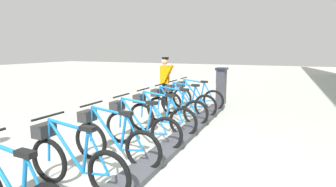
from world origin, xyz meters
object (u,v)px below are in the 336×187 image
Objects in this scene: bike_docked_3 at (159,115)px; bike_docked_5 at (112,140)px; payment_kiosk at (221,85)px; bike_docked_0 at (195,96)px; bike_docked_6 at (73,160)px; bike_docked_4 at (139,126)px; bike_docked_2 at (174,107)px; bike_docked_1 at (185,101)px; worker_near_rack at (165,80)px.

bike_docked_3 and bike_docked_5 have the same top height.
bike_docked_5 is (0.57, 5.71, -0.24)m from payment_kiosk.
bike_docked_0 is 5.42m from bike_docked_6.
bike_docked_2 is at bearing -90.00° from bike_docked_4.
bike_docked_5 is at bearing 84.28° from payment_kiosk.
bike_docked_4 is at bearing 90.00° from bike_docked_0.
payment_kiosk is at bearing -105.24° from bike_docked_1.
worker_near_rack reaches higher than bike_docked_5.
bike_docked_4 is (0.00, 3.61, 0.00)m from bike_docked_0.
payment_kiosk reaches higher than bike_docked_4.
bike_docked_3 is 0.90m from bike_docked_4.
bike_docked_2 is (0.00, 1.81, 0.00)m from bike_docked_0.
bike_docked_6 is (0.00, 3.61, 0.00)m from bike_docked_2.
bike_docked_2 is at bearing 79.22° from payment_kiosk.
payment_kiosk is at bearing -115.57° from bike_docked_0.
bike_docked_5 is (0.00, 0.90, 0.00)m from bike_docked_4.
payment_kiosk is 0.74× the size of bike_docked_5.
bike_docked_3 is 1.04× the size of worker_near_rack.
bike_docked_1 is at bearing -90.00° from bike_docked_4.
bike_docked_6 is at bearing 90.00° from bike_docked_0.
bike_docked_3 is at bearing -90.00° from bike_docked_5.
bike_docked_5 and bike_docked_6 have the same top height.
bike_docked_4 is 1.00× the size of bike_docked_5.
bike_docked_4 is at bearing 90.00° from bike_docked_2.
payment_kiosk is 5.75m from bike_docked_5.
bike_docked_5 is at bearing 90.00° from bike_docked_1.
bike_docked_1 is 1.04× the size of worker_near_rack.
bike_docked_2 is at bearing -90.00° from bike_docked_3.
bike_docked_5 is (0.00, 1.81, 0.00)m from bike_docked_3.
bike_docked_6 is at bearing 90.00° from bike_docked_3.
payment_kiosk is 0.74× the size of bike_docked_3.
worker_near_rack is (0.98, -3.46, 0.48)m from bike_docked_4.
bike_docked_1 is (0.00, 0.90, 0.00)m from bike_docked_0.
bike_docked_3 is at bearing -90.00° from bike_docked_4.
payment_kiosk is at bearing -100.78° from bike_docked_2.
bike_docked_1 is at bearing 74.76° from payment_kiosk.
bike_docked_5 is (0.00, 3.61, 0.00)m from bike_docked_1.
bike_docked_0 and bike_docked_3 have the same top height.
bike_docked_1 and bike_docked_6 have the same top height.
worker_near_rack reaches higher than bike_docked_4.
bike_docked_3 is 2.78m from worker_near_rack.
bike_docked_5 is 4.50m from worker_near_rack.
worker_near_rack reaches higher than bike_docked_3.
payment_kiosk is at bearing -94.94° from bike_docked_6.
bike_docked_1 and bike_docked_4 have the same top height.
worker_near_rack is at bearing -37.40° from bike_docked_1.
worker_near_rack is at bearing -69.02° from bike_docked_3.
bike_docked_2 is 1.00× the size of bike_docked_3.
bike_docked_1 is at bearing -90.00° from bike_docked_3.
bike_docked_1 is 1.81m from bike_docked_3.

